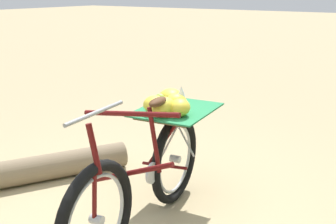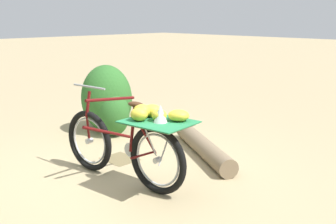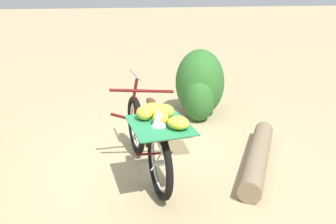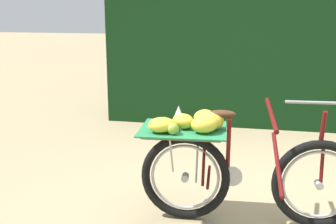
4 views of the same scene
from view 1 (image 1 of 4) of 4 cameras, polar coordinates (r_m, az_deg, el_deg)
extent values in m
torus|color=black|center=(2.63, -9.61, -14.15)|extent=(0.73, 0.16, 0.73)
torus|color=#B7B7BC|center=(2.63, -9.61, -14.15)|extent=(0.56, 0.09, 0.57)
cylinder|color=#B7B7BC|center=(2.63, -9.61, -14.15)|extent=(0.07, 0.09, 0.06)
torus|color=black|center=(3.43, 0.99, -6.36)|extent=(0.73, 0.16, 0.73)
torus|color=#B7B7BC|center=(3.43, 0.99, -6.36)|extent=(0.56, 0.09, 0.57)
cylinder|color=#B7B7BC|center=(3.43, 0.99, -6.36)|extent=(0.07, 0.09, 0.06)
cylinder|color=#590F0F|center=(2.79, -5.74, -8.32)|extent=(0.12, 0.70, 0.30)
cylinder|color=#590F0F|center=(2.70, -5.17, -0.24)|extent=(0.12, 0.71, 0.11)
cylinder|color=#590F0F|center=(3.05, -1.85, -3.83)|extent=(0.05, 0.12, 0.49)
cylinder|color=#590F0F|center=(3.27, -0.51, -7.26)|extent=(0.07, 0.38, 0.05)
cylinder|color=#590F0F|center=(3.22, -0.19, -3.54)|extent=(0.06, 0.32, 0.47)
cylinder|color=#590F0F|center=(2.55, -9.91, -11.34)|extent=(0.03, 0.05, 0.30)
cylinder|color=#590F0F|center=(2.44, -9.97, -4.96)|extent=(0.05, 0.10, 0.30)
cylinder|color=gray|center=(2.40, -9.78, -0.11)|extent=(0.52, 0.09, 0.02)
ellipsoid|color=#4C2D19|center=(3.02, -1.34, 1.38)|extent=(0.23, 0.12, 0.06)
cylinder|color=#B7B7BC|center=(3.11, -2.17, -8.25)|extent=(0.16, 0.04, 0.16)
cylinder|color=#B7B7BC|center=(3.28, 0.26, -3.87)|extent=(0.04, 0.20, 0.39)
cylinder|color=#B7B7BC|center=(3.46, 1.85, -2.80)|extent=(0.05, 0.24, 0.39)
cube|color=brown|center=(3.31, 1.17, 0.02)|extent=(0.65, 0.51, 0.02)
cube|color=#287F4C|center=(3.31, 1.18, 0.32)|extent=(0.74, 0.62, 0.01)
ellipsoid|color=yellow|center=(3.10, 1.59, 0.60)|extent=(0.22, 0.21, 0.13)
ellipsoid|color=yellow|center=(3.19, -1.82, 1.04)|extent=(0.26, 0.24, 0.13)
ellipsoid|color=yellow|center=(3.10, -0.61, 0.72)|extent=(0.22, 0.19, 0.15)
ellipsoid|color=yellow|center=(3.48, 0.37, 2.23)|extent=(0.28, 0.27, 0.12)
ellipsoid|color=yellow|center=(3.30, 1.08, 1.46)|extent=(0.22, 0.20, 0.12)
sphere|color=#8CAD38|center=(3.43, -1.07, 1.77)|extent=(0.09, 0.09, 0.09)
cone|color=white|center=(3.31, 1.80, 2.04)|extent=(0.16, 0.16, 0.18)
cylinder|color=#7F6B51|center=(4.03, -17.57, -7.40)|extent=(1.60, 1.04, 0.24)
camera|label=2|loc=(5.53, 45.19, 12.86)|focal=42.56mm
camera|label=3|loc=(5.88, 23.45, 18.30)|focal=38.46mm
camera|label=4|loc=(5.14, -33.88, 13.40)|focal=43.10mm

